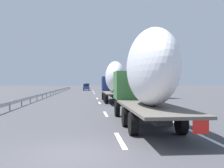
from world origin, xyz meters
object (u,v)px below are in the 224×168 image
Objects in this scene: car_blue_sedan at (86,87)px; road_sign at (121,83)px; truck_trailing at (147,75)px; car_white_van at (87,86)px; truck_lead at (114,80)px.

road_sign is at bearing -165.54° from car_blue_sedan.
truck_trailing is 2.60× the size of car_blue_sedan.
car_blue_sedan is 24.77m from car_white_van.
road_sign reaches higher than car_white_van.
car_white_van is at bearing 7.28° from road_sign.
truck_trailing is 63.62m from car_blue_sedan.
truck_trailing is (-18.05, 0.00, 0.16)m from truck_lead.
truck_trailing reaches higher than road_sign.
car_white_van is (88.27, 3.39, -1.83)m from truck_trailing.
car_blue_sedan is at bearing 3.26° from truck_trailing.
truck_lead is 1.02× the size of truck_trailing.
truck_lead is at bearing -177.23° from car_white_van.
road_sign reaches higher than car_blue_sedan.
car_white_van is at bearing 2.20° from truck_trailing.
car_white_van is (24.77, -0.22, -0.00)m from car_blue_sedan.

